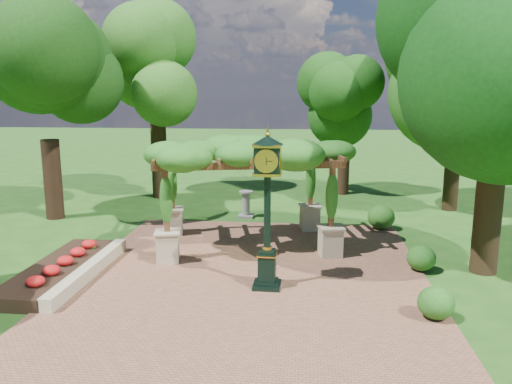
# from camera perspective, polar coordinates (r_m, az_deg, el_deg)

# --- Properties ---
(ground) EXTENTS (120.00, 120.00, 0.00)m
(ground) POSITION_cam_1_polar(r_m,az_deg,el_deg) (13.64, -1.08, -11.18)
(ground) COLOR #1E4714
(ground) RESTS_ON ground
(brick_plaza) EXTENTS (10.00, 12.00, 0.04)m
(brick_plaza) POSITION_cam_1_polar(r_m,az_deg,el_deg) (14.55, -0.60, -9.61)
(brick_plaza) COLOR brown
(brick_plaza) RESTS_ON ground
(border_wall) EXTENTS (0.35, 5.00, 0.40)m
(border_wall) POSITION_cam_1_polar(r_m,az_deg,el_deg) (15.22, -18.50, -8.54)
(border_wall) COLOR #C6B793
(border_wall) RESTS_ON ground
(flower_bed) EXTENTS (1.50, 5.00, 0.36)m
(flower_bed) POSITION_cam_1_polar(r_m,az_deg,el_deg) (15.61, -21.55, -8.33)
(flower_bed) COLOR red
(flower_bed) RESTS_ON ground
(pedestal_clock) EXTENTS (0.84, 0.84, 4.19)m
(pedestal_clock) POSITION_cam_1_polar(r_m,az_deg,el_deg) (13.04, 1.31, -0.68)
(pedestal_clock) COLOR black
(pedestal_clock) RESTS_ON brick_plaza
(pergola) EXTENTS (6.63, 4.90, 3.77)m
(pergola) POSITION_cam_1_polar(r_m,az_deg,el_deg) (16.79, -1.17, 4.04)
(pergola) COLOR tan
(pergola) RESTS_ON brick_plaza
(sundial) EXTENTS (0.64, 0.64, 1.14)m
(sundial) POSITION_cam_1_polar(r_m,az_deg,el_deg) (21.13, -1.14, -1.60)
(sundial) COLOR gray
(sundial) RESTS_ON ground
(shrub_front) EXTENTS (1.09, 1.09, 0.76)m
(shrub_front) POSITION_cam_1_polar(r_m,az_deg,el_deg) (12.57, 19.88, -11.82)
(shrub_front) COLOR #225919
(shrub_front) RESTS_ON brick_plaza
(shrub_mid) EXTENTS (0.95, 0.95, 0.76)m
(shrub_mid) POSITION_cam_1_polar(r_m,az_deg,el_deg) (15.62, 18.37, -7.17)
(shrub_mid) COLOR #225618
(shrub_mid) RESTS_ON brick_plaza
(shrub_back) EXTENTS (1.24, 1.24, 0.93)m
(shrub_back) POSITION_cam_1_polar(r_m,az_deg,el_deg) (19.82, 14.12, -2.80)
(shrub_back) COLOR #255619
(shrub_back) RESTS_ON brick_plaza
(tree_west_near) EXTENTS (4.60, 4.60, 8.57)m
(tree_west_near) POSITION_cam_1_polar(r_m,az_deg,el_deg) (22.18, -23.04, 12.13)
(tree_west_near) COLOR black
(tree_west_near) RESTS_ON ground
(tree_west_far) EXTENTS (3.94, 3.94, 9.52)m
(tree_west_far) POSITION_cam_1_polar(r_m,az_deg,el_deg) (25.32, -11.39, 13.98)
(tree_west_far) COLOR black
(tree_west_far) RESTS_ON ground
(tree_north) EXTENTS (3.22, 3.22, 6.94)m
(tree_north) POSITION_cam_1_polar(r_m,az_deg,el_deg) (26.01, 10.22, 10.08)
(tree_north) COLOR #352015
(tree_north) RESTS_ON ground
(tree_east_far) EXTENTS (4.82, 4.82, 9.15)m
(tree_east_far) POSITION_cam_1_polar(r_m,az_deg,el_deg) (23.68, 22.30, 13.09)
(tree_east_far) COLOR black
(tree_east_far) RESTS_ON ground
(tree_east_near) EXTENTS (5.41, 5.41, 9.47)m
(tree_east_near) POSITION_cam_1_polar(r_m,az_deg,el_deg) (15.61, 26.47, 14.92)
(tree_east_near) COLOR #352315
(tree_east_near) RESTS_ON ground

